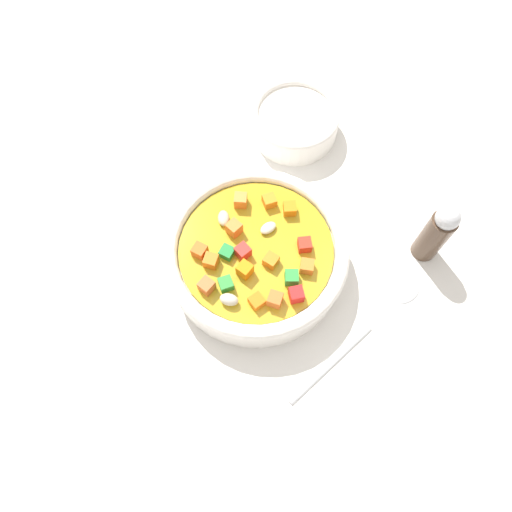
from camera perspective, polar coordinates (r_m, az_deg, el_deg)
name	(u,v)px	position (r cm, az deg, el deg)	size (l,w,h in cm)	color
ground_plane	(256,267)	(54.42, 0.00, -1.41)	(140.00, 140.00, 2.00)	silver
soup_bowl_main	(256,254)	(51.00, -0.01, 0.19)	(20.05, 20.05, 5.79)	white
spoon	(367,329)	(51.96, 13.48, -8.68)	(14.09, 16.01, 0.79)	silver
side_bowl_small	(295,121)	(62.13, 4.77, 16.13)	(11.26, 11.26, 3.91)	white
pepper_shaker	(436,233)	(53.76, 21.22, 2.67)	(2.85, 2.85, 9.11)	#4C3828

